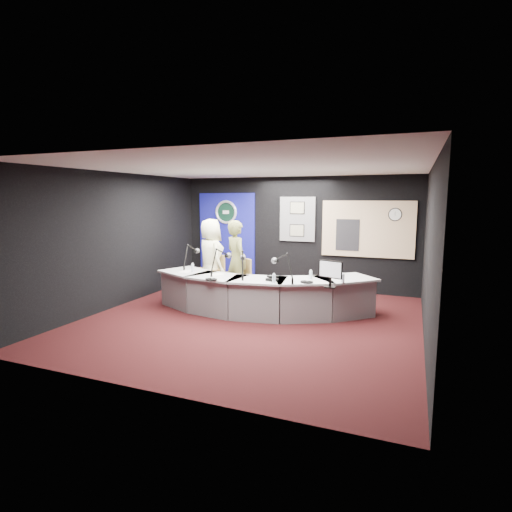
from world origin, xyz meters
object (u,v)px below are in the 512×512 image
at_px(armchair_right, 237,283).
at_px(person_woman, 237,262).
at_px(person_man, 211,258).
at_px(broadcast_desk, 258,294).
at_px(armchair_left, 211,275).

bearing_deg(armchair_right, person_woman, 0.00).
bearing_deg(person_man, armchair_right, -164.68).
bearing_deg(person_woman, broadcast_desk, -178.67).
relative_size(broadcast_desk, person_man, 2.50).
relative_size(armchair_right, person_man, 0.47).
height_order(armchair_right, person_man, person_man).
relative_size(person_man, person_woman, 1.00).
relative_size(armchair_right, person_woman, 0.47).
height_order(armchair_left, person_woman, person_woman).
xyz_separation_m(armchair_left, person_woman, (0.81, -0.34, 0.41)).
relative_size(armchair_left, person_woman, 0.54).
height_order(broadcast_desk, person_woman, person_woman).
distance_m(broadcast_desk, person_man, 1.87).
bearing_deg(armchair_left, person_woman, 7.50).
bearing_deg(armchair_left, broadcast_desk, -0.39).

